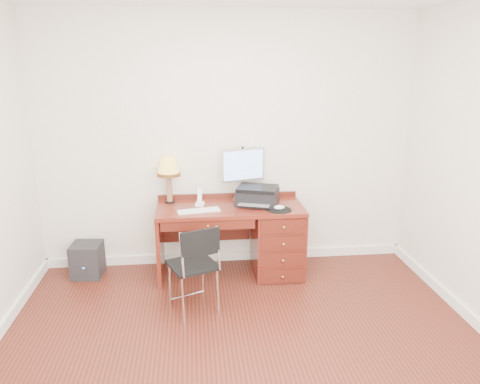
{
  "coord_description": "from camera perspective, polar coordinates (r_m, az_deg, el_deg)",
  "views": [
    {
      "loc": [
        -0.37,
        -3.17,
        2.2
      ],
      "look_at": [
        0.08,
        1.2,
        0.96
      ],
      "focal_mm": 35.0,
      "sensor_mm": 36.0,
      "label": 1
    }
  ],
  "objects": [
    {
      "name": "phone",
      "position": [
        4.81,
        -4.9,
        -1.08
      ],
      "size": [
        0.1,
        0.1,
        0.18
      ],
      "rotation": [
        0.0,
        0.0,
        -0.22
      ],
      "color": "white",
      "rests_on": "desk"
    },
    {
      "name": "chair",
      "position": [
        4.15,
        -5.79,
        -8.38
      ],
      "size": [
        0.51,
        0.52,
        0.83
      ],
      "rotation": [
        0.0,
        0.0,
        0.38
      ],
      "color": "black",
      "rests_on": "ground"
    },
    {
      "name": "ground",
      "position": [
        3.87,
        0.66,
        -18.77
      ],
      "size": [
        4.0,
        4.0,
        0.0
      ],
      "primitive_type": "plane",
      "color": "#3E160E",
      "rests_on": "ground"
    },
    {
      "name": "monitor",
      "position": [
        4.96,
        0.42,
        2.98
      ],
      "size": [
        0.47,
        0.22,
        0.55
      ],
      "rotation": [
        0.0,
        0.0,
        0.28
      ],
      "color": "silver",
      "rests_on": "desk"
    },
    {
      "name": "leg_lamp",
      "position": [
        4.89,
        -8.7,
        2.76
      ],
      "size": [
        0.24,
        0.24,
        0.49
      ],
      "color": "black",
      "rests_on": "desk"
    },
    {
      "name": "room_shell",
      "position": [
        4.38,
        -0.31,
        -13.57
      ],
      "size": [
        4.0,
        4.0,
        4.0
      ],
      "color": "silver",
      "rests_on": "ground"
    },
    {
      "name": "pen_cup",
      "position": [
        4.98,
        0.97,
        -0.53
      ],
      "size": [
        0.08,
        0.08,
        0.09
      ],
      "primitive_type": "cylinder",
      "color": "black",
      "rests_on": "desk"
    },
    {
      "name": "mouse_pad",
      "position": [
        4.69,
        4.8,
        -2.04
      ],
      "size": [
        0.25,
        0.25,
        0.05
      ],
      "color": "black",
      "rests_on": "desk"
    },
    {
      "name": "equipment_box",
      "position": [
        5.21,
        -18.11,
        -7.86
      ],
      "size": [
        0.32,
        0.32,
        0.35
      ],
      "primitive_type": "cube",
      "rotation": [
        0.0,
        0.0,
        -0.07
      ],
      "color": "black",
      "rests_on": "ground"
    },
    {
      "name": "printer",
      "position": [
        4.85,
        2.15,
        -0.43
      ],
      "size": [
        0.5,
        0.44,
        0.19
      ],
      "rotation": [
        0.0,
        0.0,
        -0.33
      ],
      "color": "black",
      "rests_on": "desk"
    },
    {
      "name": "keyboard",
      "position": [
        4.65,
        -5.05,
        -2.28
      ],
      "size": [
        0.43,
        0.19,
        0.02
      ],
      "primitive_type": "cube",
      "rotation": [
        0.0,
        0.0,
        0.18
      ],
      "color": "white",
      "rests_on": "desk"
    },
    {
      "name": "desk",
      "position": [
        4.96,
        2.53,
        -5.32
      ],
      "size": [
        1.5,
        0.67,
        0.75
      ],
      "color": "maroon",
      "rests_on": "ground"
    }
  ]
}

